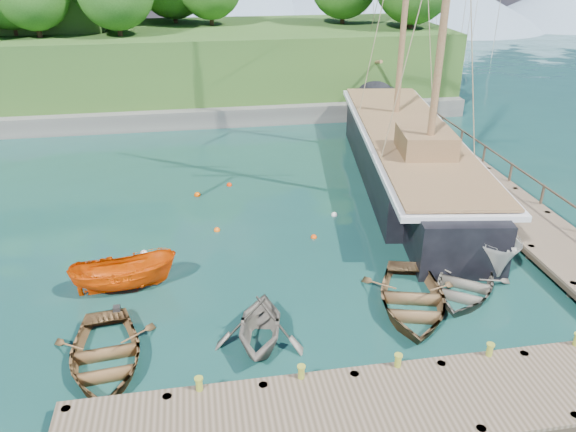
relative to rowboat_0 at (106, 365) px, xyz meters
name	(u,v)px	position (x,y,z in m)	size (l,w,h in m)	color
ground	(302,295)	(6.97, 2.83, 0.00)	(160.00, 160.00, 0.00)	#173A31
dock_near	(414,404)	(8.97, -3.67, 0.43)	(20.00, 3.20, 1.10)	#4E4130
dock_east	(492,193)	(18.47, 9.83, 0.43)	(3.20, 24.00, 1.10)	#4E4130
bollard_0	(201,405)	(2.97, -2.27, 0.00)	(0.26, 0.26, 0.45)	olive
bollard_1	(301,393)	(5.97, -2.27, 0.00)	(0.26, 0.26, 0.45)	olive
bollard_2	(396,381)	(8.97, -2.27, 0.00)	(0.26, 0.26, 0.45)	olive
bollard_3	(486,370)	(11.97, -2.27, 0.00)	(0.26, 0.26, 0.45)	olive
bollard_4	(571,359)	(14.97, -2.27, 0.00)	(0.26, 0.26, 0.45)	olive
rowboat_0	(106,365)	(0.00, 0.00, 0.00)	(3.39, 4.75, 0.98)	brown
rowboat_1	(260,344)	(5.04, 0.24, 0.00)	(3.05, 3.53, 1.86)	slate
rowboat_2	(411,309)	(10.81, 1.30, 0.00)	(3.64, 5.09, 1.05)	brown
rowboat_3	(463,292)	(13.20, 2.00, 0.00)	(3.18, 4.45, 0.92)	#5A564B
motorboat_orange	(126,289)	(0.26, 4.40, 0.00)	(1.53, 4.08, 1.57)	#D94703
cabin_boat_white	(483,258)	(15.22, 4.32, 0.00)	(1.97, 5.24, 2.03)	silver
schooner	(408,158)	(15.18, 13.62, 1.16)	(8.21, 28.30, 20.95)	black
mooring_buoy_0	(144,254)	(0.78, 7.12, 0.00)	(0.32, 0.32, 0.32)	silver
mooring_buoy_1	(217,231)	(4.05, 8.78, 0.00)	(0.30, 0.30, 0.30)	#EA5A0E
mooring_buoy_2	(314,238)	(8.41, 7.33, 0.00)	(0.28, 0.28, 0.28)	#D54108
mooring_buoy_3	(334,216)	(9.90, 9.44, 0.00)	(0.32, 0.32, 0.32)	silver
mooring_buoy_4	(197,196)	(3.24, 13.05, 0.00)	(0.35, 0.35, 0.35)	#D34800
mooring_buoy_5	(229,186)	(5.03, 14.13, 0.00)	(0.30, 0.30, 0.30)	red
headland	(71,34)	(-5.90, 34.20, 5.54)	(51.00, 19.31, 12.90)	#474744
distant_ridge	(241,1)	(11.28, 72.83, 4.35)	(117.00, 40.00, 10.00)	#728CA5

